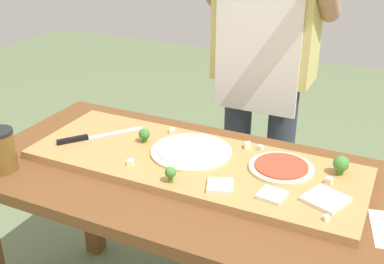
% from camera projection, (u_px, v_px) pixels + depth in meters
% --- Properties ---
extents(prep_table, '(1.52, 0.72, 0.76)m').
position_uv_depth(prep_table, '(200.00, 205.00, 1.57)').
color(prep_table, brown).
rests_on(prep_table, ground).
extents(cutting_board, '(1.11, 0.40, 0.03)m').
position_uv_depth(cutting_board, '(193.00, 163.00, 1.57)').
color(cutting_board, '#B27F47').
rests_on(cutting_board, prep_table).
extents(chefs_knife, '(0.21, 0.26, 0.02)m').
position_uv_depth(chefs_knife, '(89.00, 137.00, 1.70)').
color(chefs_knife, '#B7BABF').
rests_on(chefs_knife, cutting_board).
extents(pizza_whole_white_garlic, '(0.27, 0.27, 0.02)m').
position_uv_depth(pizza_whole_white_garlic, '(191.00, 151.00, 1.60)').
color(pizza_whole_white_garlic, beige).
rests_on(pizza_whole_white_garlic, cutting_board).
extents(pizza_whole_tomato_red, '(0.21, 0.21, 0.02)m').
position_uv_depth(pizza_whole_tomato_red, '(281.00, 167.00, 1.50)').
color(pizza_whole_tomato_red, beige).
rests_on(pizza_whole_tomato_red, cutting_board).
extents(pizza_slice_far_left, '(0.08, 0.08, 0.01)m').
position_uv_depth(pizza_slice_far_left, '(272.00, 195.00, 1.36)').
color(pizza_slice_far_left, silver).
rests_on(pizza_slice_far_left, cutting_board).
extents(pizza_slice_far_right, '(0.14, 0.14, 0.01)m').
position_uv_depth(pizza_slice_far_right, '(326.00, 199.00, 1.34)').
color(pizza_slice_far_right, silver).
rests_on(pizza_slice_far_right, cutting_board).
extents(pizza_slice_near_right, '(0.10, 0.10, 0.01)m').
position_uv_depth(pizza_slice_near_right, '(220.00, 186.00, 1.41)').
color(pizza_slice_near_right, silver).
rests_on(pizza_slice_near_right, cutting_board).
extents(broccoli_floret_front_right, '(0.05, 0.05, 0.06)m').
position_uv_depth(broccoli_floret_front_right, '(341.00, 164.00, 1.46)').
color(broccoli_floret_front_right, '#487A23').
rests_on(broccoli_floret_front_right, cutting_board).
extents(broccoli_floret_front_mid, '(0.04, 0.04, 0.05)m').
position_uv_depth(broccoli_floret_front_mid, '(171.00, 173.00, 1.42)').
color(broccoli_floret_front_mid, '#487A23').
rests_on(broccoli_floret_front_mid, cutting_board).
extents(broccoli_floret_back_left, '(0.04, 0.04, 0.05)m').
position_uv_depth(broccoli_floret_back_left, '(144.00, 134.00, 1.67)').
color(broccoli_floret_back_left, '#3F7220').
rests_on(broccoli_floret_back_left, cutting_board).
extents(cheese_crumble_a, '(0.02, 0.02, 0.02)m').
position_uv_depth(cheese_crumble_a, '(260.00, 148.00, 1.63)').
color(cheese_crumble_a, silver).
rests_on(cheese_crumble_a, cutting_board).
extents(cheese_crumble_b, '(0.02, 0.02, 0.02)m').
position_uv_depth(cheese_crumble_b, '(172.00, 131.00, 1.75)').
color(cheese_crumble_b, white).
rests_on(cheese_crumble_b, cutting_board).
extents(cheese_crumble_c, '(0.02, 0.02, 0.01)m').
position_uv_depth(cheese_crumble_c, '(326.00, 218.00, 1.26)').
color(cheese_crumble_c, white).
rests_on(cheese_crumble_c, cutting_board).
extents(cheese_crumble_d, '(0.02, 0.02, 0.02)m').
position_uv_depth(cheese_crumble_d, '(130.00, 162.00, 1.53)').
color(cheese_crumble_d, white).
rests_on(cheese_crumble_d, cutting_board).
extents(cheese_crumble_e, '(0.02, 0.02, 0.02)m').
position_uv_depth(cheese_crumble_e, '(329.00, 181.00, 1.42)').
color(cheese_crumble_e, silver).
rests_on(cheese_crumble_e, cutting_board).
extents(cheese_crumble_f, '(0.03, 0.03, 0.02)m').
position_uv_depth(cheese_crumble_f, '(248.00, 145.00, 1.63)').
color(cheese_crumble_f, silver).
rests_on(cheese_crumble_f, cutting_board).
extents(sauce_jar, '(0.09, 0.09, 0.14)m').
position_uv_depth(sauce_jar, '(1.00, 150.00, 1.53)').
color(sauce_jar, brown).
rests_on(sauce_jar, prep_table).
extents(cook_center, '(0.54, 0.39, 1.67)m').
position_uv_depth(cook_center, '(263.00, 56.00, 1.93)').
color(cook_center, '#333847').
rests_on(cook_center, ground).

